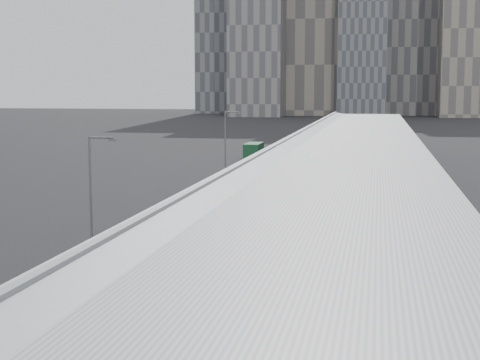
% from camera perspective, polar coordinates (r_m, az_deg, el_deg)
% --- Properties ---
extents(sidewalk, '(10.00, 170.00, 0.12)m').
position_cam_1_polar(sidewalk, '(62.79, 4.91, -3.50)').
color(sidewalk, gray).
rests_on(sidewalk, ground).
extents(lane_line, '(0.12, 160.00, 0.02)m').
position_cam_1_polar(lane_line, '(64.67, -4.40, -3.23)').
color(lane_line, gold).
rests_on(lane_line, ground).
extents(depot, '(12.45, 160.40, 7.20)m').
position_cam_1_polar(depot, '(61.98, 8.62, -0.46)').
color(depot, gray).
rests_on(depot, ground).
extents(bus_1, '(2.94, 13.23, 3.86)m').
position_cam_1_polar(bus_1, '(32.39, -13.37, -11.00)').
color(bus_1, black).
rests_on(bus_1, ground).
extents(bus_2, '(3.49, 13.04, 3.77)m').
position_cam_1_polar(bus_2, '(43.20, -6.66, -6.32)').
color(bus_2, silver).
rests_on(bus_2, ground).
extents(bus_3, '(3.21, 12.85, 3.72)m').
position_cam_1_polar(bus_3, '(57.74, -2.92, -2.89)').
color(bus_3, gray).
rests_on(bus_3, ground).
extents(bus_4, '(3.46, 13.76, 3.99)m').
position_cam_1_polar(bus_4, '(69.37, 0.08, -1.10)').
color(bus_4, '#B4B8BF').
rests_on(bus_4, ground).
extents(bus_5, '(2.72, 12.12, 3.54)m').
position_cam_1_polar(bus_5, '(82.05, 1.87, 0.04)').
color(bus_5, black).
rests_on(bus_5, ground).
extents(bus_6, '(2.92, 12.95, 3.77)m').
position_cam_1_polar(bus_6, '(96.86, 3.12, 1.17)').
color(bus_6, silver).
rests_on(bus_6, ground).
extents(bus_7, '(2.72, 12.04, 3.50)m').
position_cam_1_polar(bus_7, '(111.69, 3.78, 1.90)').
color(bus_7, gray).
rests_on(bus_7, ground).
extents(bus_8, '(3.27, 12.38, 3.58)m').
position_cam_1_polar(bus_8, '(123.84, 4.60, 2.42)').
color(bus_8, silver).
rests_on(bus_8, ground).
extents(bus_9, '(3.55, 13.38, 3.87)m').
position_cam_1_polar(bus_9, '(140.36, 5.48, 3.01)').
color(bus_9, black).
rests_on(bus_9, ground).
extents(tree_1, '(1.92, 1.92, 4.45)m').
position_cam_1_polar(tree_1, '(40.50, -2.78, -4.47)').
color(tree_1, black).
rests_on(tree_1, ground).
extents(tree_2, '(1.56, 1.56, 3.97)m').
position_cam_1_polar(tree_2, '(66.95, 2.78, -0.15)').
color(tree_2, black).
rests_on(tree_2, ground).
extents(tree_3, '(1.72, 1.72, 4.24)m').
position_cam_1_polar(tree_3, '(88.96, 4.71, 1.77)').
color(tree_3, black).
rests_on(tree_3, ground).
extents(tree_4, '(2.60, 2.60, 4.40)m').
position_cam_1_polar(tree_4, '(107.52, 5.51, 2.55)').
color(tree_4, black).
rests_on(tree_4, ground).
extents(tree_5, '(2.46, 2.46, 4.63)m').
position_cam_1_polar(tree_5, '(137.67, 6.68, 3.65)').
color(tree_5, black).
rests_on(tree_5, ground).
extents(street_lamp_near, '(2.04, 0.22, 8.31)m').
position_cam_1_polar(street_lamp_near, '(52.59, -11.33, -0.41)').
color(street_lamp_near, '#59595E').
rests_on(street_lamp_near, ground).
extents(street_lamp_far, '(2.04, 0.22, 8.70)m').
position_cam_1_polar(street_lamp_far, '(95.66, -1.04, 3.18)').
color(street_lamp_far, '#59595E').
rests_on(street_lamp_far, ground).
extents(shipping_container, '(2.55, 6.35, 2.55)m').
position_cam_1_polar(shipping_container, '(122.73, 1.06, 2.28)').
color(shipping_container, '#123C21').
rests_on(shipping_container, ground).
extents(suv, '(3.05, 5.34, 1.41)m').
position_cam_1_polar(suv, '(137.59, 3.03, 2.56)').
color(suv, black).
rests_on(suv, ground).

